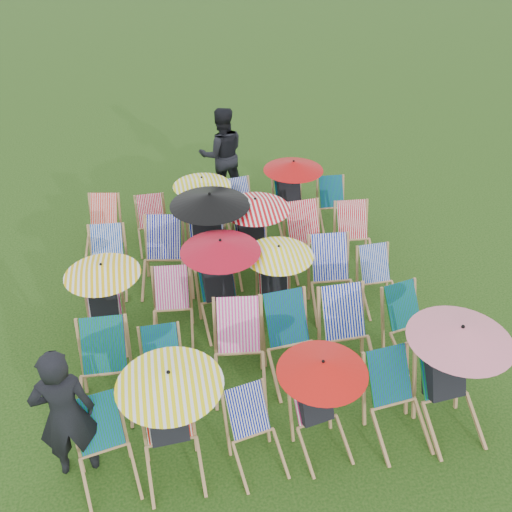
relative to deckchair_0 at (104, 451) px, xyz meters
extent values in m
plane|color=black|center=(1.96, 2.21, -0.44)|extent=(100.00, 100.00, 0.00)
cube|color=#096831|center=(-0.04, 0.24, 0.17)|extent=(0.51, 0.42, 0.55)
cube|color=red|center=(0.68, 0.21, 0.20)|extent=(0.50, 0.38, 0.58)
cube|color=black|center=(0.69, 0.16, 0.20)|extent=(0.42, 0.44, 0.60)
sphere|color=tan|center=(0.68, 0.26, 0.52)|extent=(0.21, 0.21, 0.21)
cylinder|color=black|center=(0.75, 0.12, 0.47)|extent=(0.03, 0.03, 0.71)
cone|color=yellow|center=(0.75, 0.12, 0.79)|extent=(1.11, 1.11, 0.17)
cube|color=#06118F|center=(1.55, 0.12, 0.13)|extent=(0.48, 0.39, 0.51)
cube|color=#CA2868|center=(2.29, 0.16, 0.13)|extent=(0.48, 0.39, 0.51)
cube|color=black|center=(2.30, 0.12, 0.13)|extent=(0.42, 0.43, 0.54)
sphere|color=tan|center=(2.29, 0.21, 0.41)|extent=(0.19, 0.19, 0.19)
cylinder|color=black|center=(2.36, 0.09, 0.37)|extent=(0.03, 0.03, 0.63)
cone|color=red|center=(2.36, 0.09, 0.66)|extent=(0.99, 0.99, 0.15)
cube|color=#096324|center=(3.22, 0.21, 0.21)|extent=(0.53, 0.41, 0.59)
cube|color=#0A7025|center=(3.85, 0.18, 0.23)|extent=(0.53, 0.41, 0.60)
cube|color=black|center=(3.85, 0.13, 0.23)|extent=(0.46, 0.47, 0.63)
sphere|color=tan|center=(3.84, 0.24, 0.56)|extent=(0.22, 0.22, 0.22)
cylinder|color=black|center=(3.92, 0.09, 0.51)|extent=(0.03, 0.03, 0.74)
cone|color=#D16B7E|center=(3.92, 0.09, 0.85)|extent=(1.16, 1.16, 0.18)
cube|color=#0B7527|center=(0.00, 1.35, 0.25)|extent=(0.54, 0.41, 0.62)
cube|color=#0B763B|center=(0.68, 1.29, 0.13)|extent=(0.43, 0.32, 0.52)
cube|color=#F6319B|center=(1.67, 1.37, 0.26)|extent=(0.58, 0.46, 0.63)
cube|color=#09602D|center=(2.29, 1.38, 0.26)|extent=(0.56, 0.43, 0.63)
cube|color=#07179F|center=(3.05, 1.34, 0.27)|extent=(0.53, 0.39, 0.63)
cube|color=#096124|center=(3.92, 1.41, 0.17)|extent=(0.52, 0.43, 0.55)
cube|color=#F931A1|center=(-0.03, 2.43, 0.14)|extent=(0.44, 0.33, 0.52)
cube|color=black|center=(-0.03, 2.38, 0.14)|extent=(0.37, 0.38, 0.55)
sphere|color=tan|center=(-0.02, 2.48, 0.43)|extent=(0.19, 0.19, 0.19)
cylinder|color=black|center=(0.03, 2.35, 0.38)|extent=(0.03, 0.03, 0.64)
cone|color=#EBB80C|center=(0.03, 2.35, 0.68)|extent=(1.01, 1.01, 0.16)
cube|color=#D92B82|center=(0.91, 2.43, 0.17)|extent=(0.49, 0.39, 0.55)
cube|color=#0A6B40|center=(1.55, 2.50, 0.20)|extent=(0.52, 0.41, 0.58)
cube|color=black|center=(1.55, 2.45, 0.20)|extent=(0.45, 0.46, 0.60)
sphere|color=tan|center=(1.54, 2.55, 0.52)|extent=(0.21, 0.21, 0.21)
cylinder|color=black|center=(1.62, 2.42, 0.47)|extent=(0.03, 0.03, 0.71)
cone|color=#A2091C|center=(1.62, 2.42, 0.79)|extent=(1.11, 1.11, 0.17)
cube|color=red|center=(2.37, 2.42, 0.13)|extent=(0.47, 0.37, 0.51)
cube|color=black|center=(2.37, 2.38, 0.13)|extent=(0.40, 0.41, 0.54)
sphere|color=tan|center=(2.38, 2.47, 0.41)|extent=(0.19, 0.19, 0.19)
cylinder|color=black|center=(2.42, 2.34, 0.36)|extent=(0.03, 0.03, 0.63)
cone|color=yellow|center=(2.42, 2.34, 0.65)|extent=(0.98, 0.98, 0.15)
cube|color=#0818B0|center=(3.26, 2.59, 0.26)|extent=(0.56, 0.43, 0.63)
cube|color=#072AA3|center=(3.93, 2.47, 0.13)|extent=(0.44, 0.33, 0.52)
cube|color=#0834AF|center=(0.01, 3.70, 0.19)|extent=(0.51, 0.39, 0.57)
cube|color=#070B92|center=(0.89, 3.63, 0.26)|extent=(0.59, 0.48, 0.62)
cube|color=#0812A7|center=(1.57, 3.62, 0.27)|extent=(0.55, 0.42, 0.63)
cube|color=black|center=(1.56, 3.56, 0.26)|extent=(0.47, 0.48, 0.66)
sphere|color=tan|center=(1.57, 3.67, 0.61)|extent=(0.23, 0.23, 0.23)
cylinder|color=black|center=(1.63, 3.51, 0.56)|extent=(0.03, 0.03, 0.78)
cone|color=black|center=(1.63, 3.51, 0.91)|extent=(1.22, 1.22, 0.19)
cube|color=#080EA9|center=(2.26, 3.58, 0.19)|extent=(0.48, 0.35, 0.57)
cube|color=black|center=(2.26, 3.53, 0.19)|extent=(0.40, 0.41, 0.59)
sphere|color=tan|center=(2.26, 3.63, 0.50)|extent=(0.21, 0.21, 0.21)
cylinder|color=black|center=(2.32, 3.49, 0.45)|extent=(0.03, 0.03, 0.69)
cone|color=#B90910|center=(2.32, 3.49, 0.77)|extent=(1.09, 1.09, 0.17)
cube|color=red|center=(3.14, 3.65, 0.25)|extent=(0.54, 0.41, 0.62)
cube|color=red|center=(3.99, 3.63, 0.20)|extent=(0.51, 0.40, 0.58)
cube|color=red|center=(-0.06, 4.85, 0.16)|extent=(0.51, 0.42, 0.54)
cube|color=red|center=(0.73, 4.73, 0.13)|extent=(0.43, 0.32, 0.51)
cube|color=#E62E9C|center=(1.58, 4.71, 0.13)|extent=(0.45, 0.35, 0.51)
cube|color=black|center=(1.58, 4.66, 0.13)|extent=(0.38, 0.39, 0.54)
sphere|color=tan|center=(1.59, 4.75, 0.41)|extent=(0.19, 0.19, 0.19)
cylinder|color=black|center=(1.63, 4.62, 0.37)|extent=(0.03, 0.03, 0.63)
cone|color=yellow|center=(1.63, 4.62, 0.65)|extent=(0.99, 0.99, 0.15)
cube|color=#071F9C|center=(2.26, 4.86, 0.19)|extent=(0.52, 0.41, 0.56)
cube|color=#0A6B41|center=(3.20, 4.85, 0.17)|extent=(0.47, 0.35, 0.55)
cube|color=black|center=(3.20, 4.80, 0.17)|extent=(0.39, 0.41, 0.57)
sphere|color=tan|center=(3.20, 4.90, 0.47)|extent=(0.20, 0.20, 0.20)
cylinder|color=black|center=(3.26, 4.77, 0.42)|extent=(0.03, 0.03, 0.67)
cone|color=#A80909|center=(3.26, 4.77, 0.73)|extent=(1.05, 1.05, 0.16)
cube|color=#096434|center=(4.00, 4.77, 0.14)|extent=(0.45, 0.34, 0.52)
imported|color=black|center=(-0.34, 0.21, 0.42)|extent=(0.65, 0.45, 1.71)
imported|color=black|center=(2.18, 6.01, 0.48)|extent=(0.92, 0.73, 1.85)
camera|label=1|loc=(0.80, -3.99, 5.05)|focal=40.00mm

